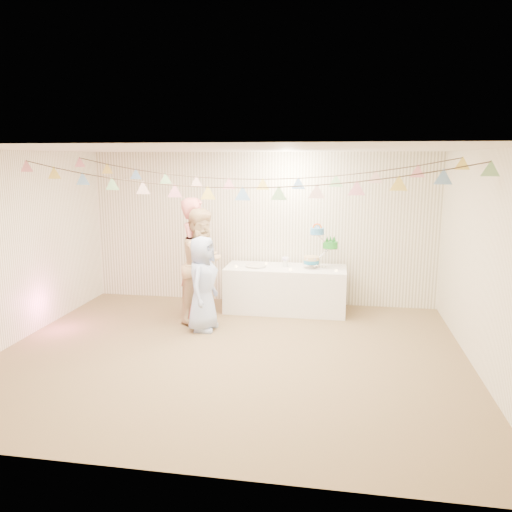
% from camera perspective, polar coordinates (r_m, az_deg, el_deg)
% --- Properties ---
extents(floor, '(6.00, 6.00, 0.00)m').
position_cam_1_polar(floor, '(6.58, -2.93, -11.16)').
color(floor, brown).
rests_on(floor, ground).
extents(ceiling, '(6.00, 6.00, 0.00)m').
position_cam_1_polar(ceiling, '(6.09, -3.17, 12.10)').
color(ceiling, silver).
rests_on(ceiling, ground).
extents(back_wall, '(6.00, 6.00, 0.00)m').
position_cam_1_polar(back_wall, '(8.63, 0.56, 3.17)').
color(back_wall, white).
rests_on(back_wall, ground).
extents(front_wall, '(6.00, 6.00, 0.00)m').
position_cam_1_polar(front_wall, '(3.88, -11.13, -7.01)').
color(front_wall, white).
rests_on(front_wall, ground).
extents(left_wall, '(5.00, 5.00, 0.00)m').
position_cam_1_polar(left_wall, '(7.45, -26.19, 0.75)').
color(left_wall, white).
rests_on(left_wall, ground).
extents(right_wall, '(5.00, 5.00, 0.00)m').
position_cam_1_polar(right_wall, '(6.29, 24.72, -0.86)').
color(right_wall, white).
rests_on(right_wall, ground).
extents(table, '(1.97, 0.79, 0.74)m').
position_cam_1_polar(table, '(8.28, 3.39, -3.77)').
color(table, white).
rests_on(table, floor).
extents(cake_stand, '(0.61, 0.36, 0.68)m').
position_cam_1_polar(cake_stand, '(8.13, 7.34, 1.08)').
color(cake_stand, silver).
rests_on(cake_stand, table).
extents(cake_bottom, '(0.31, 0.31, 0.15)m').
position_cam_1_polar(cake_bottom, '(8.13, 6.23, -0.72)').
color(cake_bottom, teal).
rests_on(cake_bottom, cake_stand).
extents(cake_middle, '(0.27, 0.27, 0.22)m').
position_cam_1_polar(cake_middle, '(8.22, 8.63, 1.27)').
color(cake_middle, '#1E8B25').
rests_on(cake_middle, cake_stand).
extents(cake_top_tier, '(0.25, 0.25, 0.19)m').
position_cam_1_polar(cake_top_tier, '(8.06, 6.96, 3.07)').
color(cake_top_tier, '#3D85C0').
rests_on(cake_top_tier, cake_stand).
extents(platter, '(0.34, 0.34, 0.02)m').
position_cam_1_polar(platter, '(8.20, -0.03, -1.09)').
color(platter, white).
rests_on(platter, table).
extents(posy, '(0.15, 0.15, 0.17)m').
position_cam_1_polar(posy, '(8.22, 3.37, -0.56)').
color(posy, white).
rests_on(posy, table).
extents(person_adult_a, '(0.53, 0.74, 1.90)m').
position_cam_1_polar(person_adult_a, '(7.93, -6.80, -0.20)').
color(person_adult_a, '#D97571').
rests_on(person_adult_a, floor).
extents(person_adult_b, '(0.91, 1.02, 1.76)m').
position_cam_1_polar(person_adult_b, '(7.70, -6.06, -1.05)').
color(person_adult_b, '#D6B384').
rests_on(person_adult_b, floor).
extents(person_child, '(0.50, 0.72, 1.40)m').
position_cam_1_polar(person_child, '(7.31, -6.12, -3.17)').
color(person_child, '#9CAFDD').
rests_on(person_child, floor).
extents(bunting_back, '(5.60, 1.10, 0.40)m').
position_cam_1_polar(bunting_back, '(7.17, -1.20, 9.97)').
color(bunting_back, pink).
rests_on(bunting_back, ceiling).
extents(bunting_front, '(5.60, 0.90, 0.36)m').
position_cam_1_polar(bunting_front, '(5.90, -3.57, 9.41)').
color(bunting_front, '#72A5E5').
rests_on(bunting_front, ceiling).
extents(tealight_0, '(0.04, 0.04, 0.03)m').
position_cam_1_polar(tealight_0, '(8.16, -2.28, -1.20)').
color(tealight_0, '#FFD88C').
rests_on(tealight_0, table).
extents(tealight_1, '(0.04, 0.04, 0.03)m').
position_cam_1_polar(tealight_1, '(8.41, 1.18, -0.84)').
color(tealight_1, '#FFD88C').
rests_on(tealight_1, table).
extents(tealight_2, '(0.04, 0.04, 0.03)m').
position_cam_1_polar(tealight_2, '(7.96, 3.97, -1.53)').
color(tealight_2, '#FFD88C').
rests_on(tealight_2, table).
extents(tealight_3, '(0.04, 0.04, 0.03)m').
position_cam_1_polar(tealight_3, '(8.37, 5.97, -0.94)').
color(tealight_3, '#FFD88C').
rests_on(tealight_3, table).
extents(tealight_4, '(0.04, 0.04, 0.03)m').
position_cam_1_polar(tealight_4, '(7.97, 9.16, -1.64)').
color(tealight_4, '#FFD88C').
rests_on(tealight_4, table).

